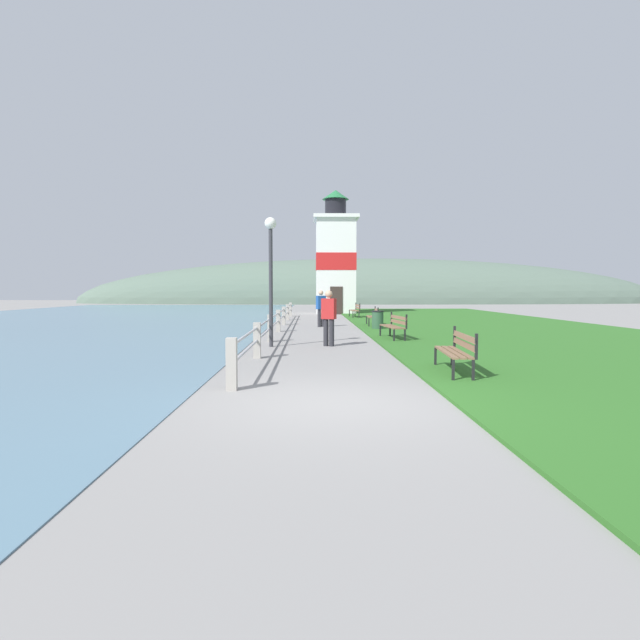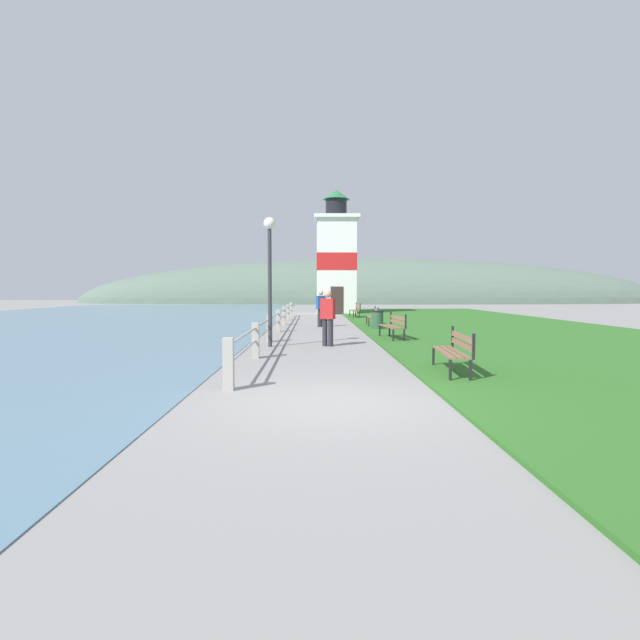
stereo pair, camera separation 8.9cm
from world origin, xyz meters
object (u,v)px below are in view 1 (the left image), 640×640
object	(u,v)px
person_strolling	(321,307)
trash_bin	(378,320)
park_bench_midway	(395,325)
person_by_railing	(329,316)
park_bench_near	(457,349)
lamp_post	(271,258)
park_bench_far	(373,315)
park_bench_by_lighthouse	(355,309)
lighthouse	(335,260)

from	to	relation	value
person_strolling	trash_bin	xyz separation A→B (m)	(2.45, -1.86, -0.52)
park_bench_midway	person_by_railing	world-z (taller)	person_by_railing
park_bench_near	lamp_post	world-z (taller)	lamp_post
park_bench_far	person_strolling	distance (m)	2.59
park_bench_near	park_bench_by_lighthouse	world-z (taller)	same
trash_bin	person_by_railing	bearing A→B (deg)	-110.63
trash_bin	lamp_post	xyz separation A→B (m)	(-4.15, -6.42, 2.31)
park_bench_near	lighthouse	size ratio (longest dim) A/B	0.22
lighthouse	trash_bin	xyz separation A→B (m)	(1.11, -15.46, -3.57)
park_bench_midway	person_strolling	world-z (taller)	person_strolling
park_bench_far	person_by_railing	distance (m)	8.80
lamp_post	lighthouse	bearing A→B (deg)	82.09
park_bench_midway	person_by_railing	size ratio (longest dim) A/B	1.14
trash_bin	lamp_post	bearing A→B (deg)	-122.90
person_by_railing	lamp_post	world-z (taller)	lamp_post
person_strolling	person_by_railing	bearing A→B (deg)	152.29
person_strolling	trash_bin	world-z (taller)	person_strolling
trash_bin	park_bench_far	bearing A→B (deg)	87.73
park_bench_near	lighthouse	bearing A→B (deg)	-83.04
person_strolling	person_by_railing	size ratio (longest dim) A/B	1.00
person_by_railing	trash_bin	xyz separation A→B (m)	(2.37, 6.29, -0.52)
park_bench_near	person_by_railing	xyz separation A→B (m)	(-2.47, 5.29, 0.40)
park_bench_near	lamp_post	distance (m)	7.04
park_bench_by_lighthouse	trash_bin	xyz separation A→B (m)	(0.14, -9.46, -0.12)
park_bench_far	park_bench_by_lighthouse	world-z (taller)	same
lighthouse	person_by_railing	world-z (taller)	lighthouse
lighthouse	park_bench_far	bearing A→B (deg)	-84.86
park_bench_near	person_strolling	bearing A→B (deg)	-74.86
park_bench_far	person_strolling	world-z (taller)	person_strolling
park_bench_by_lighthouse	person_by_railing	xyz separation A→B (m)	(-2.23, -15.74, 0.40)
person_by_railing	park_bench_near	bearing A→B (deg)	-130.87
park_bench_near	park_bench_midway	distance (m)	7.22
trash_bin	park_bench_midway	bearing A→B (deg)	-89.86
park_bench_midway	trash_bin	distance (m)	4.36
person_strolling	lamp_post	xyz separation A→B (m)	(-1.70, -8.28, 1.80)
person_strolling	lamp_post	bearing A→B (deg)	140.09
person_by_railing	lamp_post	distance (m)	2.53
park_bench_near	park_bench_midway	world-z (taller)	same
park_bench_midway	park_bench_far	bearing A→B (deg)	-96.61
lamp_post	person_by_railing	bearing A→B (deg)	4.17
park_bench_far	lighthouse	xyz separation A→B (m)	(-1.20, 13.30, 3.46)
park_bench_midway	person_by_railing	distance (m)	3.09
person_strolling	lamp_post	distance (m)	8.64
park_bench_near	park_bench_far	bearing A→B (deg)	-85.55
park_bench_near	park_bench_midway	size ratio (longest dim) A/B	1.02
park_bench_near	person_by_railing	size ratio (longest dim) A/B	1.16
park_bench_by_lighthouse	person_strolling	size ratio (longest dim) A/B	1.11
park_bench_midway	park_bench_by_lighthouse	xyz separation A→B (m)	(-0.15, 13.81, -0.00)
person_by_railing	park_bench_midway	bearing A→B (deg)	-26.81
park_bench_by_lighthouse	trash_bin	world-z (taller)	park_bench_by_lighthouse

